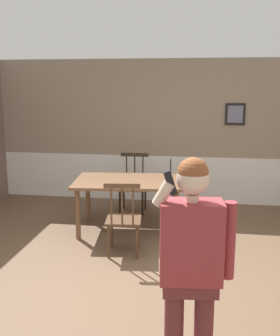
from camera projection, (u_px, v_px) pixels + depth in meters
The scene contains 6 objects.
ground_plane at pixel (130, 285), 4.46m from camera, with size 7.40×7.40×0.00m, color brown.
room_back_partition at pixel (162, 134), 7.46m from camera, with size 6.26×0.17×2.62m.
dining_table at pixel (129, 186), 5.99m from camera, with size 1.68×1.16×0.78m.
chair_near_window at pixel (123, 219), 5.16m from camera, with size 0.49×0.49×0.99m.
chair_by_doorway at pixel (133, 185), 6.91m from camera, with size 0.49×0.49×1.00m.
person_figure at pixel (192, 258), 2.81m from camera, with size 0.58×0.28×1.70m.
Camera 1 is at (0.73, -4.04, 2.18)m, focal length 43.22 mm.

